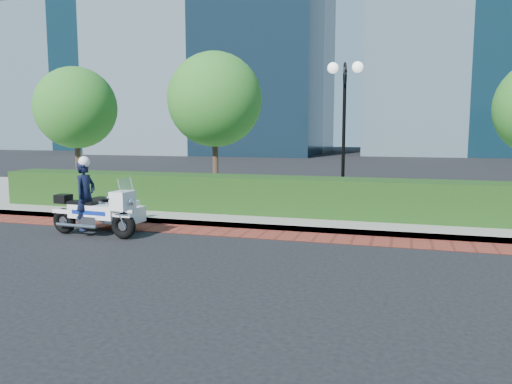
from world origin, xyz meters
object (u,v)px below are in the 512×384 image
(tree_b, at_px, (215,100))
(police_motorcycle, at_px, (98,207))
(lamppost, at_px, (344,111))
(tree_a, at_px, (76,108))

(tree_b, distance_m, police_motorcycle, 6.62)
(tree_b, relative_size, police_motorcycle, 2.15)
(lamppost, distance_m, tree_a, 10.09)
(police_motorcycle, bearing_deg, lamppost, 46.75)
(lamppost, bearing_deg, tree_a, 172.59)
(police_motorcycle, bearing_deg, tree_a, 133.75)
(tree_a, xyz_separation_m, police_motorcycle, (4.84, -5.96, -2.59))
(tree_a, relative_size, tree_b, 0.94)
(lamppost, relative_size, police_motorcycle, 1.85)
(tree_a, distance_m, tree_b, 5.50)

